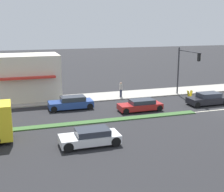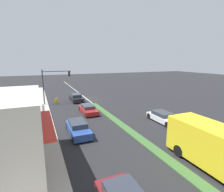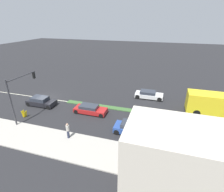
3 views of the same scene
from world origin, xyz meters
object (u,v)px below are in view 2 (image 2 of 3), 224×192
(coupe_blue, at_px, (78,128))
(van_white, at_px, (163,117))
(pedestrian, at_px, (43,110))
(traffic_signal_main, at_px, (52,81))
(delivery_truck, at_px, (217,149))
(hatchback_red, at_px, (88,109))
(warning_aframe_sign, at_px, (56,101))
(sedan_dark, at_px, (76,98))

(coupe_blue, xyz_separation_m, van_white, (-10.00, 0.50, -0.03))
(pedestrian, distance_m, coupe_blue, 7.06)
(pedestrian, height_order, van_white, pedestrian)
(traffic_signal_main, xyz_separation_m, coupe_blue, (-1.12, 13.59, -3.27))
(delivery_truck, distance_m, hatchback_red, 16.29)
(warning_aframe_sign, height_order, coupe_blue, coupe_blue)
(traffic_signal_main, bearing_deg, van_white, 128.29)
(van_white, distance_m, hatchback_red, 10.00)
(traffic_signal_main, relative_size, van_white, 1.30)
(warning_aframe_sign, relative_size, van_white, 0.19)
(van_white, distance_m, sedan_dark, 16.36)
(coupe_blue, height_order, van_white, coupe_blue)
(delivery_truck, relative_size, coupe_blue, 1.69)
(traffic_signal_main, distance_m, coupe_blue, 14.03)
(pedestrian, bearing_deg, sedan_dark, -126.44)
(pedestrian, relative_size, sedan_dark, 0.42)
(hatchback_red, bearing_deg, van_white, 136.07)
(pedestrian, height_order, delivery_truck, delivery_truck)
(traffic_signal_main, bearing_deg, pedestrian, 75.74)
(traffic_signal_main, relative_size, sedan_dark, 1.34)
(coupe_blue, relative_size, van_white, 1.03)
(warning_aframe_sign, xyz_separation_m, van_white, (-10.62, 14.64, 0.17))
(pedestrian, height_order, sedan_dark, pedestrian)
(traffic_signal_main, relative_size, delivery_truck, 0.75)
(van_white, relative_size, sedan_dark, 1.03)
(traffic_signal_main, distance_m, van_white, 18.25)
(traffic_signal_main, xyz_separation_m, hatchback_red, (-3.92, 7.15, -3.34))
(pedestrian, xyz_separation_m, van_white, (-12.95, 6.90, -0.45))
(van_white, bearing_deg, warning_aframe_sign, -54.05)
(sedan_dark, bearing_deg, delivery_truck, 100.64)
(van_white, xyz_separation_m, sedan_dark, (7.20, -14.69, 0.03))
(coupe_blue, height_order, hatchback_red, coupe_blue)
(pedestrian, bearing_deg, hatchback_red, -179.67)
(pedestrian, relative_size, delivery_truck, 0.23)
(traffic_signal_main, relative_size, warning_aframe_sign, 6.69)
(delivery_truck, height_order, coupe_blue, delivery_truck)
(warning_aframe_sign, distance_m, sedan_dark, 3.42)
(hatchback_red, bearing_deg, sedan_dark, -90.00)
(warning_aframe_sign, bearing_deg, sedan_dark, -179.15)
(warning_aframe_sign, bearing_deg, traffic_signal_main, 47.47)
(warning_aframe_sign, xyz_separation_m, coupe_blue, (-0.62, 14.14, 0.20))
(traffic_signal_main, xyz_separation_m, van_white, (-11.12, 14.09, -3.31))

